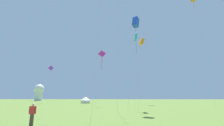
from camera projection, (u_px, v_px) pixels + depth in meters
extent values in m
cube|color=#E02DA3|center=(102.00, 54.00, 42.23)|extent=(2.23, 0.85, 2.13)
cylinder|color=#9D2072|center=(102.00, 63.00, 41.68)|extent=(0.07, 0.07, 3.86)
cylinder|color=#B2B2B7|center=(99.00, 79.00, 39.92)|extent=(1.32, 1.72, 13.79)
cylinder|color=#A75C11|center=(194.00, 5.00, 41.43)|extent=(0.05, 0.05, 2.62)
cylinder|color=#B2B2B7|center=(203.00, 48.00, 38.45)|extent=(1.74, 0.58, 28.05)
cube|color=orange|center=(142.00, 42.00, 56.67)|extent=(2.25, 1.70, 2.53)
cylinder|color=#B2B2B7|center=(141.00, 71.00, 53.93)|extent=(1.58, 0.79, 22.08)
cube|color=blue|center=(136.00, 22.00, 27.20)|extent=(1.45, 1.60, 1.95)
cylinder|color=#183599|center=(136.00, 32.00, 26.80)|extent=(0.06, 0.06, 2.64)
cylinder|color=#B2B2B7|center=(137.00, 63.00, 25.03)|extent=(0.24, 1.13, 15.04)
cube|color=purple|center=(51.00, 68.00, 63.01)|extent=(1.76, 1.24, 2.07)
cylinder|color=#B2B2B7|center=(51.00, 85.00, 60.85)|extent=(1.78, 1.31, 13.83)
cylinder|color=#B2B2B7|center=(119.00, 4.00, 28.66)|extent=(0.98, 1.01, 38.00)
cube|color=#1EB7CC|center=(136.00, 37.00, 31.91)|extent=(0.76, 2.31, 2.27)
cylinder|color=teal|center=(136.00, 46.00, 31.45)|extent=(0.07, 0.07, 3.02)
cylinder|color=#B2B2B7|center=(132.00, 70.00, 29.47)|extent=(2.17, 1.90, 14.39)
cylinder|color=#473828|center=(31.00, 120.00, 11.87)|extent=(0.28, 0.28, 0.90)
cube|color=red|center=(33.00, 110.00, 12.03)|extent=(0.37, 0.24, 0.60)
sphere|color=beige|center=(33.00, 104.00, 12.12)|extent=(0.22, 0.22, 0.22)
cylinder|color=red|center=(30.00, 110.00, 12.04)|extent=(0.09, 0.09, 0.55)
cylinder|color=red|center=(36.00, 110.00, 12.02)|extent=(0.09, 0.09, 0.55)
cube|color=white|center=(86.00, 102.00, 58.97)|extent=(3.00, 3.00, 1.13)
cone|color=white|center=(86.00, 98.00, 59.23)|extent=(3.76, 3.76, 1.31)
cylinder|color=white|center=(38.00, 96.00, 102.38)|extent=(4.80, 4.80, 6.00)
sphere|color=white|center=(39.00, 89.00, 103.38)|extent=(6.40, 6.40, 6.40)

